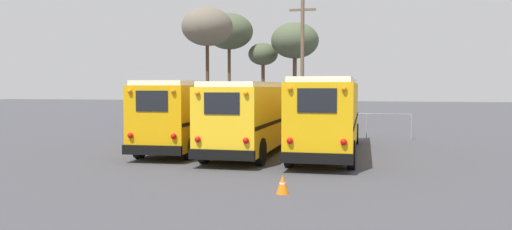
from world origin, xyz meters
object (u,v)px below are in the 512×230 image
object	(u,v)px
bare_tree_0	(263,55)
bare_tree_1	(295,41)
utility_pole	(302,59)
traffic_cone	(283,184)
school_bus_2	(328,113)
school_bus_0	(190,112)
bare_tree_2	(229,32)
bare_tree_3	(207,27)
school_bus_1	(255,114)

from	to	relation	value
bare_tree_0	bare_tree_1	world-z (taller)	bare_tree_1
utility_pole	traffic_cone	bearing A→B (deg)	-83.60
school_bus_2	utility_pole	xyz separation A→B (m)	(-2.80, 12.02, 3.03)
utility_pole	school_bus_2	bearing A→B (deg)	-76.87
school_bus_0	school_bus_2	world-z (taller)	school_bus_2
bare_tree_2	school_bus_2	bearing A→B (deg)	-62.52
school_bus_2	bare_tree_0	size ratio (longest dim) A/B	1.61
bare_tree_3	bare_tree_1	bearing A→B (deg)	48.32
school_bus_0	utility_pole	world-z (taller)	utility_pole
school_bus_0	bare_tree_3	distance (m)	14.14
school_bus_0	bare_tree_2	size ratio (longest dim) A/B	1.07
traffic_cone	utility_pole	bearing A→B (deg)	96.40
bare_tree_3	traffic_cone	distance (m)	24.47
bare_tree_3	school_bus_1	bearing A→B (deg)	-62.98
school_bus_1	bare_tree_0	distance (m)	21.57
school_bus_1	bare_tree_1	distance (m)	19.87
school_bus_1	school_bus_2	bearing A→B (deg)	1.78
school_bus_0	traffic_cone	xyz separation A→B (m)	(6.03, -8.92, -1.47)
bare_tree_1	school_bus_0	bearing A→B (deg)	-96.46
bare_tree_2	traffic_cone	distance (m)	30.66
bare_tree_2	traffic_cone	world-z (taller)	bare_tree_2
school_bus_2	utility_pole	bearing A→B (deg)	103.13
bare_tree_2	school_bus_1	bearing A→B (deg)	-70.63
school_bus_0	bare_tree_2	distance (m)	20.44
school_bus_2	bare_tree_0	distance (m)	22.32
utility_pole	bare_tree_2	size ratio (longest dim) A/B	1.00
traffic_cone	bare_tree_2	bearing A→B (deg)	109.00
school_bus_1	bare_tree_2	bearing A→B (deg)	109.37
utility_pole	bare_tree_1	xyz separation A→B (m)	(-1.60, 7.08, 1.86)
bare_tree_1	bare_tree_3	size ratio (longest dim) A/B	0.94
bare_tree_2	bare_tree_3	distance (m)	6.67
school_bus_1	utility_pole	bearing A→B (deg)	87.82
school_bus_1	bare_tree_2	distance (m)	21.69
traffic_cone	school_bus_1	bearing A→B (deg)	108.13
bare_tree_3	bare_tree_2	bearing A→B (deg)	92.39
utility_pole	bare_tree_2	distance (m)	10.94
school_bus_0	bare_tree_0	xyz separation A→B (m)	(-0.91, 20.33, 3.93)
school_bus_2	traffic_cone	xyz separation A→B (m)	(-0.50, -8.55, -1.53)
bare_tree_1	bare_tree_3	distance (m)	8.29
school_bus_1	utility_pole	world-z (taller)	utility_pole
utility_pole	bare_tree_0	distance (m)	9.86
school_bus_0	school_bus_2	xyz separation A→B (m)	(6.53, -0.36, 0.06)
traffic_cone	bare_tree_0	bearing A→B (deg)	103.35
bare_tree_0	utility_pole	bearing A→B (deg)	-61.87
bare_tree_1	bare_tree_2	xyz separation A→B (m)	(-5.78, 0.48, 0.96)
bare_tree_2	traffic_cone	bearing A→B (deg)	-71.00
bare_tree_0	school_bus_1	bearing A→B (deg)	-78.65
school_bus_0	traffic_cone	size ratio (longest dim) A/B	19.05
bare_tree_1	traffic_cone	xyz separation A→B (m)	(3.91, -27.66, -6.42)
school_bus_2	school_bus_1	bearing A→B (deg)	-178.22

